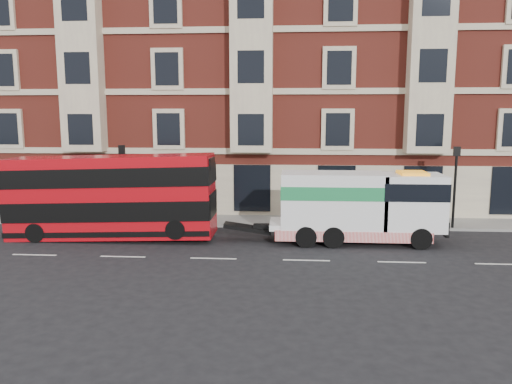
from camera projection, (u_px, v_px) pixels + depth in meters
The scene contains 8 objects.
ground at pixel (213, 259), 21.52m from camera, with size 120.00×120.00×0.00m, color black.
sidewalk at pixel (233, 221), 28.91m from camera, with size 90.00×3.00×0.15m, color slate.
victorian_terrace at pixel (252, 58), 34.74m from camera, with size 45.00×12.00×20.40m.
lamp_post_west at pixel (123, 178), 27.64m from camera, with size 0.35×0.15×4.35m.
lamp_post_east at pixel (455, 181), 26.40m from camera, with size 0.35×0.15×4.35m.
double_decker_bus at pixel (111, 195), 24.73m from camera, with size 10.22×2.34×4.14m.
tow_truck at pixel (356, 206), 23.96m from camera, with size 8.18×2.42×3.41m.
pedestrian at pixel (41, 201), 29.68m from camera, with size 0.65×0.43×1.79m, color #191B32.
Camera 1 is at (3.29, -20.65, 6.13)m, focal length 35.00 mm.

